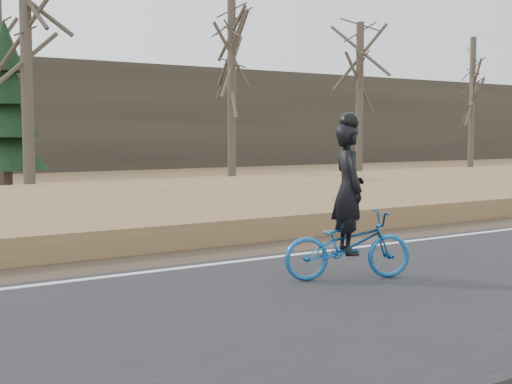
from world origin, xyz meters
TOP-DOWN VIEW (x-y plane):
  - ground at (0.00, 0.00)m, footprint 120.00×120.00m
  - edge_line at (0.00, 0.20)m, footprint 120.00×0.12m
  - shoulder at (0.00, 1.20)m, footprint 120.00×1.60m
  - embankment at (0.00, 4.20)m, footprint 120.00×5.00m
  - ballast at (0.00, 8.00)m, footprint 120.00×3.00m
  - railroad at (0.00, 8.00)m, footprint 120.00×2.40m
  - treeline_backdrop at (0.00, 30.00)m, footprint 120.00×4.00m
  - cyclist at (-5.74, -1.75)m, footprint 1.88×1.24m
  - bare_tree_near_left at (-5.75, 13.03)m, footprint 0.36×0.36m
  - bare_tree_center at (3.56, 16.20)m, footprint 0.36×0.36m
  - bare_tree_right at (10.07, 15.59)m, footprint 0.36×0.36m
  - bare_tree_far_right at (22.85, 19.70)m, footprint 0.36×0.36m
  - conifer at (-5.91, 14.85)m, footprint 2.60×2.60m

SIDE VIEW (x-z plane):
  - ground at x=0.00m, z-range 0.00..0.00m
  - shoulder at x=0.00m, z-range 0.00..0.04m
  - edge_line at x=0.00m, z-range 0.06..0.07m
  - embankment at x=0.00m, z-range 0.00..0.44m
  - ballast at x=0.00m, z-range 0.00..0.45m
  - railroad at x=0.00m, z-range 0.38..0.67m
  - cyclist at x=-5.74m, z-range -0.35..1.92m
  - conifer at x=-5.91m, z-range -0.15..5.58m
  - treeline_backdrop at x=0.00m, z-range 0.00..6.00m
  - bare_tree_right at x=10.07m, z-range 0.00..7.09m
  - bare_tree_near_left at x=-5.75m, z-range 0.00..7.34m
  - bare_tree_far_right at x=22.85m, z-range 0.00..7.83m
  - bare_tree_center at x=3.56m, z-range 0.00..8.19m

